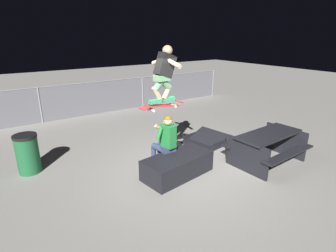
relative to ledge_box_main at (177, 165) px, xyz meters
name	(u,v)px	position (x,y,z in m)	size (l,w,h in m)	color
ground_plane	(182,169)	(0.25, 0.15, -0.23)	(40.00, 40.00, 0.00)	gray
ledge_box_main	(177,165)	(0.00, 0.00, 0.00)	(1.55, 0.73, 0.46)	black
person_sitting_on_ledge	(165,139)	(-0.05, 0.42, 0.48)	(0.60, 0.78, 1.29)	#2D3856
skateboard	(162,106)	(-0.21, 0.27, 1.32)	(1.03, 0.28, 0.14)	#B72D2D
skater_airborne	(164,72)	(-0.16, 0.27, 2.01)	(0.63, 0.89, 1.12)	#2D9E66
kicker_ramp	(205,141)	(1.70, 1.02, -0.17)	(1.11, 1.15, 0.38)	black
picnic_table_back	(268,143)	(2.14, -0.68, 0.27)	(1.77, 1.43, 0.75)	black
trash_bin	(28,154)	(-2.66, 1.96, 0.22)	(0.50, 0.50, 0.89)	#19512D
fence_back	(97,97)	(0.25, 5.63, 0.44)	(12.05, 0.05, 1.25)	slate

